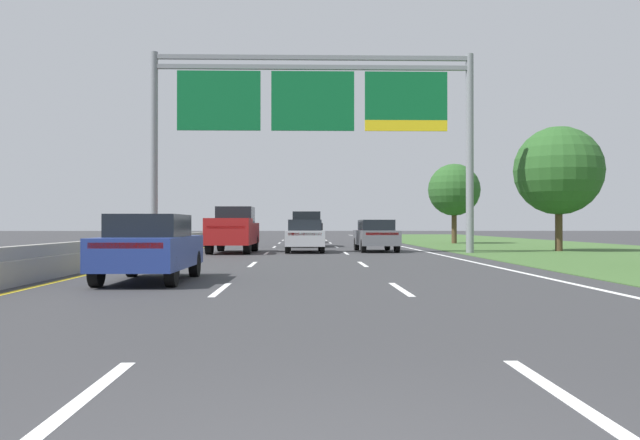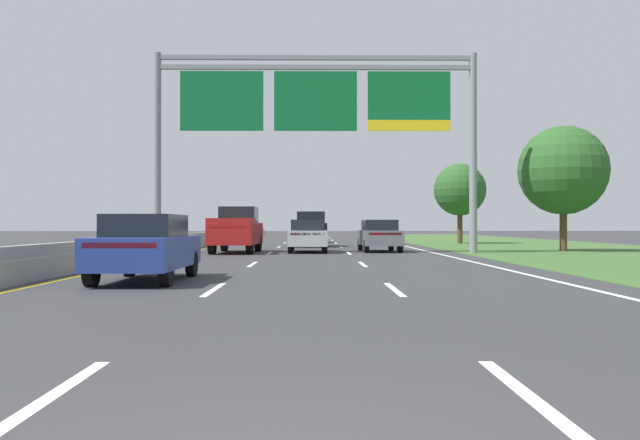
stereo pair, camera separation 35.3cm
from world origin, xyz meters
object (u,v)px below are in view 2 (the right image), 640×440
object	(u,v)px
car_blue_left_lane_sedan	(146,246)
car_grey_right_lane_sedan	(379,235)
roadside_tree_far	(460,190)
overhead_sign_gantry	(316,110)
pickup_truck_red	(237,230)
car_silver_centre_lane_sedan	(308,235)
car_black_centre_lane_suv	(312,229)
roadside_tree_mid	(563,170)
car_navy_centre_lane_sedan	(309,232)

from	to	relation	value
car_blue_left_lane_sedan	car_grey_right_lane_sedan	distance (m)	19.29
roadside_tree_far	overhead_sign_gantry	bearing A→B (deg)	-122.11
pickup_truck_red	car_grey_right_lane_sedan	distance (m)	7.05
car_grey_right_lane_sedan	car_silver_centre_lane_sedan	xyz separation A→B (m)	(-3.54, -0.79, 0.00)
car_black_centre_lane_suv	overhead_sign_gantry	bearing A→B (deg)	-177.41
pickup_truck_red	roadside_tree_far	xyz separation A→B (m)	(13.93, 15.30, 2.70)
roadside_tree_mid	car_navy_centre_lane_sedan	bearing A→B (deg)	126.12
car_silver_centre_lane_sedan	car_blue_left_lane_sedan	bearing A→B (deg)	167.73
car_grey_right_lane_sedan	car_silver_centre_lane_sedan	size ratio (longest dim) A/B	1.01
roadside_tree_mid	roadside_tree_far	xyz separation A→B (m)	(-2.12, 14.14, -0.25)
car_navy_centre_lane_sedan	car_black_centre_lane_suv	distance (m)	9.40
car_navy_centre_lane_sedan	car_silver_centre_lane_sedan	xyz separation A→B (m)	(0.03, -18.07, 0.00)
car_blue_left_lane_sedan	roadside_tree_far	size ratio (longest dim) A/B	0.79
car_silver_centre_lane_sedan	roadside_tree_mid	size ratio (longest dim) A/B	0.71
car_silver_centre_lane_sedan	car_navy_centre_lane_sedan	bearing A→B (deg)	-0.02
car_grey_right_lane_sedan	roadside_tree_far	distance (m)	15.96
car_black_centre_lane_suv	roadside_tree_far	world-z (taller)	roadside_tree_far
car_blue_left_lane_sedan	overhead_sign_gantry	bearing A→B (deg)	-14.04
car_blue_left_lane_sedan	car_black_centre_lane_suv	distance (m)	26.05
car_black_centre_lane_suv	roadside_tree_far	size ratio (longest dim) A/B	0.85
car_blue_left_lane_sedan	roadside_tree_mid	bearing A→B (deg)	-42.16
overhead_sign_gantry	roadside_tree_mid	bearing A→B (deg)	9.55
car_blue_left_lane_sedan	car_navy_centre_lane_sedan	bearing A→B (deg)	-5.51
car_silver_centre_lane_sedan	roadside_tree_mid	world-z (taller)	roadside_tree_mid
overhead_sign_gantry	car_grey_right_lane_sedan	xyz separation A→B (m)	(3.17, 2.17, -5.82)
roadside_tree_mid	roadside_tree_far	world-z (taller)	roadside_tree_mid
overhead_sign_gantry	roadside_tree_far	distance (m)	19.34
car_navy_centre_lane_sedan	car_silver_centre_lane_sedan	size ratio (longest dim) A/B	1.01
overhead_sign_gantry	car_silver_centre_lane_sedan	xyz separation A→B (m)	(-0.37, 1.38, -5.82)
car_navy_centre_lane_sedan	car_black_centre_lane_suv	size ratio (longest dim) A/B	0.94
car_black_centre_lane_suv	car_silver_centre_lane_sedan	size ratio (longest dim) A/B	1.08
roadside_tree_far	car_grey_right_lane_sedan	bearing A→B (deg)	-116.52
pickup_truck_red	car_grey_right_lane_sedan	xyz separation A→B (m)	(6.93, 1.27, -0.26)
overhead_sign_gantry	car_blue_left_lane_sedan	size ratio (longest dim) A/B	3.41
car_black_centre_lane_suv	roadside_tree_mid	bearing A→B (deg)	-121.15
pickup_truck_red	car_black_centre_lane_suv	xyz separation A→B (m)	(3.56, 9.15, 0.02)
car_navy_centre_lane_sedan	roadside_tree_far	xyz separation A→B (m)	(10.57, -3.25, 2.95)
overhead_sign_gantry	pickup_truck_red	bearing A→B (deg)	166.46
car_navy_centre_lane_sedan	roadside_tree_mid	xyz separation A→B (m)	(12.68, -17.38, 3.20)
roadside_tree_mid	roadside_tree_far	size ratio (longest dim) A/B	1.11
pickup_truck_red	car_black_centre_lane_suv	bearing A→B (deg)	-19.95
car_silver_centre_lane_sedan	roadside_tree_far	world-z (taller)	roadside_tree_far
car_blue_left_lane_sedan	roadside_tree_far	distance (m)	35.06
overhead_sign_gantry	roadside_tree_mid	world-z (taller)	overhead_sign_gantry
overhead_sign_gantry	car_blue_left_lane_sedan	distance (m)	17.24
car_grey_right_lane_sedan	car_black_centre_lane_suv	bearing A→B (deg)	21.45
pickup_truck_red	car_silver_centre_lane_sedan	distance (m)	3.43
car_grey_right_lane_sedan	car_silver_centre_lane_sedan	world-z (taller)	same
car_blue_left_lane_sedan	roadside_tree_mid	xyz separation A→B (m)	(16.34, 17.78, 3.20)
car_silver_centre_lane_sedan	roadside_tree_far	size ratio (longest dim) A/B	0.78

